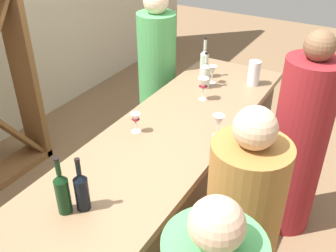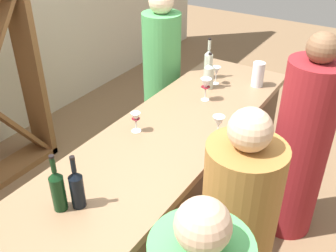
% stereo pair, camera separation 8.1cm
% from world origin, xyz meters
% --- Properties ---
extents(ground_plane, '(12.00, 12.00, 0.00)m').
position_xyz_m(ground_plane, '(0.00, 0.00, 0.00)').
color(ground_plane, '#846647').
extents(bar_counter, '(2.59, 0.74, 0.92)m').
position_xyz_m(bar_counter, '(0.00, 0.00, 0.46)').
color(bar_counter, brown).
rests_on(bar_counter, ground).
extents(wine_bottle_leftmost_dark_green, '(0.07, 0.07, 0.32)m').
position_xyz_m(wine_bottle_leftmost_dark_green, '(-0.86, 0.07, 1.04)').
color(wine_bottle_leftmost_dark_green, black).
rests_on(wine_bottle_leftmost_dark_green, bar_counter).
extents(wine_bottle_second_left_near_black, '(0.07, 0.07, 0.30)m').
position_xyz_m(wine_bottle_second_left_near_black, '(-0.80, 0.01, 1.03)').
color(wine_bottle_second_left_near_black, black).
rests_on(wine_bottle_second_left_near_black, bar_counter).
extents(wine_bottle_center_clear_pale, '(0.07, 0.07, 0.29)m').
position_xyz_m(wine_bottle_center_clear_pale, '(0.72, 0.08, 1.03)').
color(wine_bottle_center_clear_pale, '#B7C6B2').
rests_on(wine_bottle_center_clear_pale, bar_counter).
extents(wine_bottle_second_right_clear_pale, '(0.07, 0.07, 0.34)m').
position_xyz_m(wine_bottle_second_right_clear_pale, '(0.89, 0.18, 1.05)').
color(wine_bottle_second_right_clear_pale, '#B7C6B2').
rests_on(wine_bottle_second_right_clear_pale, bar_counter).
extents(wine_glass_near_left, '(0.08, 0.08, 0.15)m').
position_xyz_m(wine_glass_near_left, '(0.12, -0.29, 1.03)').
color(wine_glass_near_left, white).
rests_on(wine_glass_near_left, bar_counter).
extents(wine_glass_near_center, '(0.08, 0.08, 0.17)m').
position_xyz_m(wine_glass_near_center, '(0.53, 0.01, 1.04)').
color(wine_glass_near_center, white).
rests_on(wine_glass_near_center, bar_counter).
extents(wine_glass_near_right, '(0.07, 0.07, 0.15)m').
position_xyz_m(wine_glass_near_right, '(0.82, 0.07, 1.03)').
color(wine_glass_near_right, white).
rests_on(wine_glass_near_right, bar_counter).
extents(wine_glass_far_left, '(0.06, 0.06, 0.13)m').
position_xyz_m(wine_glass_far_left, '(-0.09, 0.18, 1.01)').
color(wine_glass_far_left, white).
rests_on(wine_glass_far_left, bar_counter).
extents(water_pitcher, '(0.09, 0.09, 0.20)m').
position_xyz_m(water_pitcher, '(0.96, -0.22, 1.02)').
color(water_pitcher, silver).
rests_on(water_pitcher, bar_counter).
extents(person_center_guest, '(0.45, 0.45, 1.54)m').
position_xyz_m(person_center_guest, '(0.60, -0.72, 0.71)').
color(person_center_guest, maroon).
rests_on(person_center_guest, ground).
extents(person_right_guest, '(0.49, 0.49, 1.46)m').
position_xyz_m(person_right_guest, '(-0.36, -0.66, 0.66)').
color(person_right_guest, '#9E6B33').
rests_on(person_right_guest, ground).
extents(person_server_behind, '(0.34, 0.34, 1.58)m').
position_xyz_m(person_server_behind, '(0.90, 0.64, 0.74)').
color(person_server_behind, '#4CA559').
rests_on(person_server_behind, ground).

